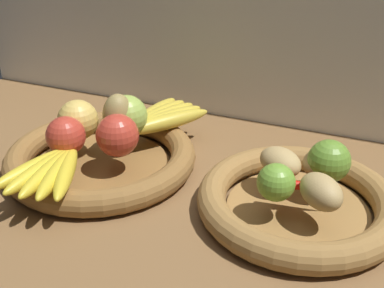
# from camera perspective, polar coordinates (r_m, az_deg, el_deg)

# --- Properties ---
(ground_plane) EXTENTS (1.40, 0.90, 0.03)m
(ground_plane) POSITION_cam_1_polar(r_m,az_deg,el_deg) (0.84, 0.97, -5.62)
(ground_plane) COLOR brown
(fruit_bowl_left) EXTENTS (0.34, 0.34, 0.04)m
(fruit_bowl_left) POSITION_cam_1_polar(r_m,az_deg,el_deg) (0.88, -10.78, -1.60)
(fruit_bowl_left) COLOR brown
(fruit_bowl_left) RESTS_ON ground_plane
(fruit_bowl_right) EXTENTS (0.31, 0.31, 0.04)m
(fruit_bowl_right) POSITION_cam_1_polar(r_m,az_deg,el_deg) (0.76, 12.55, -6.72)
(fruit_bowl_right) COLOR olive
(fruit_bowl_right) RESTS_ON ground_plane
(apple_golden_left) EXTENTS (0.07, 0.07, 0.07)m
(apple_golden_left) POSITION_cam_1_polar(r_m,az_deg,el_deg) (0.89, -13.46, 2.83)
(apple_golden_left) COLOR #DBB756
(apple_golden_left) RESTS_ON fruit_bowl_left
(apple_red_front) EXTENTS (0.07, 0.07, 0.07)m
(apple_red_front) POSITION_cam_1_polar(r_m,az_deg,el_deg) (0.84, -14.85, 0.94)
(apple_red_front) COLOR #B73828
(apple_red_front) RESTS_ON fruit_bowl_left
(apple_green_back) EXTENTS (0.08, 0.08, 0.08)m
(apple_green_back) POSITION_cam_1_polar(r_m,az_deg,el_deg) (0.88, -7.85, 3.33)
(apple_green_back) COLOR #99B74C
(apple_green_back) RESTS_ON fruit_bowl_left
(apple_red_right) EXTENTS (0.07, 0.07, 0.07)m
(apple_red_right) POSITION_cam_1_polar(r_m,az_deg,el_deg) (0.82, -8.90, 1.03)
(apple_red_right) COLOR #B73828
(apple_red_right) RESTS_ON fruit_bowl_left
(pear_brown) EXTENTS (0.07, 0.07, 0.09)m
(pear_brown) POSITION_cam_1_polar(r_m,az_deg,el_deg) (0.87, -8.79, 3.21)
(pear_brown) COLOR olive
(pear_brown) RESTS_ON fruit_bowl_left
(banana_bunch_front) EXTENTS (0.13, 0.17, 0.03)m
(banana_bunch_front) POSITION_cam_1_polar(r_m,az_deg,el_deg) (0.79, -16.57, -2.94)
(banana_bunch_front) COLOR gold
(banana_bunch_front) RESTS_ON fruit_bowl_left
(banana_bunch_back) EXTENTS (0.13, 0.19, 0.03)m
(banana_bunch_back) POSITION_cam_1_polar(r_m,az_deg,el_deg) (0.93, -3.94, 3.09)
(banana_bunch_back) COLOR gold
(banana_bunch_back) RESTS_ON fruit_bowl_left
(potato_back) EXTENTS (0.07, 0.07, 0.04)m
(potato_back) POSITION_cam_1_polar(r_m,az_deg,el_deg) (0.78, 15.19, -2.36)
(potato_back) COLOR #A38451
(potato_back) RESTS_ON fruit_bowl_right
(potato_oblong) EXTENTS (0.09, 0.09, 0.04)m
(potato_oblong) POSITION_cam_1_polar(r_m,az_deg,el_deg) (0.77, 10.50, -2.11)
(potato_oblong) COLOR tan
(potato_oblong) RESTS_ON fruit_bowl_right
(potato_small) EXTENTS (0.09, 0.09, 0.05)m
(potato_small) POSITION_cam_1_polar(r_m,az_deg,el_deg) (0.70, 15.14, -5.51)
(potato_small) COLOR tan
(potato_small) RESTS_ON fruit_bowl_right
(lime_near) EXTENTS (0.06, 0.06, 0.06)m
(lime_near) POSITION_cam_1_polar(r_m,az_deg,el_deg) (0.70, 10.01, -4.54)
(lime_near) COLOR #6B9E33
(lime_near) RESTS_ON fruit_bowl_right
(lime_far) EXTENTS (0.07, 0.07, 0.07)m
(lime_far) POSITION_cam_1_polar(r_m,az_deg,el_deg) (0.77, 16.04, -1.95)
(lime_far) COLOR olive
(lime_far) RESTS_ON fruit_bowl_right
(chili_pepper) EXTENTS (0.10, 0.05, 0.02)m
(chili_pepper) POSITION_cam_1_polar(r_m,az_deg,el_deg) (0.74, 13.56, -4.91)
(chili_pepper) COLOR red
(chili_pepper) RESTS_ON fruit_bowl_right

